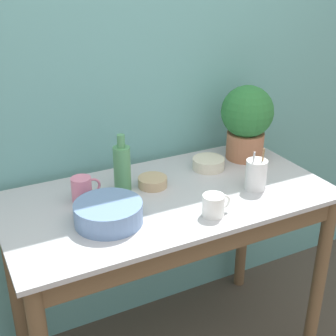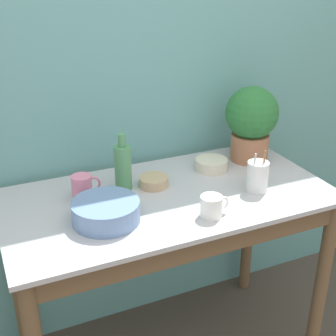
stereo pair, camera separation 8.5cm
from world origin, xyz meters
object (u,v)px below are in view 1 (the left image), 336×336
mug_pink (82,189)px  utensil_cup (256,175)px  bowl_small_tan (153,182)px  bottle_tall (122,167)px  bowl_wash_large (108,213)px  potted_plant (247,119)px  mug_white (214,205)px  bowl_small_cream (208,163)px

mug_pink → utensil_cup: size_ratio=0.66×
mug_pink → bowl_small_tan: (0.30, -0.01, -0.03)m
mug_pink → bowl_small_tan: bearing=-2.2°
bowl_small_tan → bottle_tall: bearing=166.8°
bowl_wash_large → mug_pink: (-0.03, 0.20, 0.01)m
potted_plant → bottle_tall: 0.66m
mug_pink → utensil_cup: bearing=-18.5°
bottle_tall → bowl_small_tan: 0.15m
mug_pink → mug_white: size_ratio=1.02×
bowl_small_cream → utensil_cup: 0.27m
utensil_cup → mug_white: bearing=-158.6°
bowl_wash_large → mug_pink: bearing=99.1°
bottle_tall → mug_pink: size_ratio=2.04×
bowl_wash_large → mug_white: (0.37, -0.13, 0.00)m
potted_plant → bowl_wash_large: potted_plant is taller
mug_white → utensil_cup: 0.29m
mug_pink → utensil_cup: 0.71m
mug_white → bowl_small_cream: 0.42m
potted_plant → mug_pink: bearing=-175.5°
bottle_tall → utensil_cup: size_ratio=1.34×
bowl_wash_large → bowl_small_cream: bowl_wash_large is taller
mug_white → bowl_small_cream: bearing=61.3°
potted_plant → mug_white: 0.60m
bowl_small_cream → potted_plant: bearing=7.9°
bowl_wash_large → bowl_small_cream: size_ratio=1.72×
bottle_tall → mug_white: (0.23, -0.35, -0.06)m
bottle_tall → mug_pink: bearing=-174.4°
bowl_small_cream → utensil_cup: utensil_cup is taller
bowl_small_tan → utensil_cup: (0.37, -0.21, 0.04)m
bottle_tall → bowl_small_tan: size_ratio=1.96×
bowl_wash_large → mug_white: size_ratio=2.15×
mug_pink → utensil_cup: utensil_cup is taller
mug_pink → bowl_small_cream: (0.60, 0.03, -0.03)m
bowl_wash_large → utensil_cup: (0.64, -0.02, 0.02)m
bowl_small_cream → bowl_small_tan: bearing=-171.4°
potted_plant → mug_pink: (-0.82, -0.06, -0.14)m
mug_white → bowl_small_cream: (0.20, 0.37, -0.02)m
mug_white → bowl_small_tan: (-0.10, 0.32, -0.02)m
bowl_wash_large → potted_plant: bearing=18.8°
bowl_wash_large → bowl_small_tan: (0.27, 0.19, -0.02)m
bowl_small_tan → utensil_cup: bearing=-29.8°
mug_white → bowl_small_tan: bearing=107.9°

